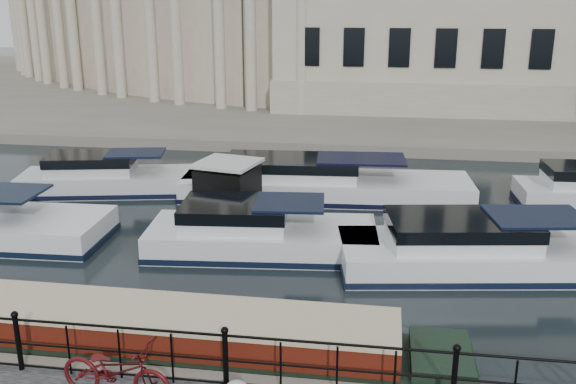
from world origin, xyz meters
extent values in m
plane|color=black|center=(0.00, 0.00, 0.00)|extent=(160.00, 160.00, 0.00)
cube|color=#6B665B|center=(0.00, 39.00, 0.28)|extent=(120.00, 42.00, 0.55)
cylinder|color=black|center=(-4.00, -2.25, 1.10)|extent=(0.10, 0.10, 1.10)
sphere|color=black|center=(-4.00, -2.25, 1.70)|extent=(0.14, 0.14, 0.14)
cylinder|color=black|center=(0.00, -2.25, 1.10)|extent=(0.10, 0.10, 1.10)
sphere|color=black|center=(0.00, -2.25, 1.70)|extent=(0.14, 0.14, 0.14)
cylinder|color=black|center=(4.00, -2.25, 1.10)|extent=(0.10, 0.10, 1.10)
sphere|color=black|center=(4.00, -2.25, 1.70)|extent=(0.14, 0.14, 0.14)
cylinder|color=black|center=(0.00, -2.25, 1.60)|extent=(24.00, 0.05, 0.05)
cylinder|color=black|center=(0.00, -2.25, 1.10)|extent=(24.00, 0.04, 0.04)
cylinder|color=black|center=(0.00, -2.25, 0.63)|extent=(24.00, 0.04, 0.04)
cube|color=#9E937F|center=(6.00, 33.00, 1.55)|extent=(20.30, 14.30, 2.00)
cube|color=#ADA38C|center=(-3.33, 29.02, 6.05)|extent=(5.73, 4.06, 11.00)
cylinder|color=#ADA38C|center=(-2.28, 26.16, 5.45)|extent=(0.70, 0.70, 9.80)
cylinder|color=#ADA38C|center=(-5.49, 26.87, 5.45)|extent=(0.70, 0.70, 9.80)
cube|color=#ADA38C|center=(-8.29, 30.44, 6.05)|extent=(5.90, 4.56, 11.00)
cylinder|color=#ADA38C|center=(-7.59, 27.47, 5.45)|extent=(0.70, 0.70, 9.80)
cylinder|color=#ADA38C|center=(-10.69, 28.56, 5.45)|extent=(0.70, 0.70, 9.80)
cube|color=#ADA38C|center=(-13.04, 32.44, 6.05)|extent=(5.99, 4.99, 11.00)
cylinder|color=#ADA38C|center=(-12.70, 29.41, 5.45)|extent=(0.70, 0.70, 9.80)
cylinder|color=#ADA38C|center=(-15.65, 30.87, 5.45)|extent=(0.70, 0.70, 9.80)
cube|color=#ADA38C|center=(-17.52, 35.00, 6.05)|extent=(5.99, 5.36, 11.00)
cylinder|color=#ADA38C|center=(-17.55, 31.95, 5.45)|extent=(0.70, 0.70, 9.80)
cylinder|color=#ADA38C|center=(-20.30, 33.75, 5.45)|extent=(0.70, 0.70, 9.80)
cube|color=#ADA38C|center=(-21.66, 38.07, 6.05)|extent=(5.91, 5.64, 11.00)
cylinder|color=#ADA38C|center=(-22.05, 35.05, 5.45)|extent=(0.70, 0.70, 9.80)
cylinder|color=#ADA38C|center=(-24.57, 37.16, 5.45)|extent=(0.70, 0.70, 9.80)
cube|color=#ADA38C|center=(-25.40, 41.62, 6.05)|extent=(5.74, 5.85, 11.00)
cylinder|color=#ADA38C|center=(-26.15, 38.67, 5.45)|extent=(0.70, 0.70, 9.80)
cylinder|color=#ADA38C|center=(-28.40, 41.06, 5.45)|extent=(0.70, 0.70, 9.80)
cube|color=#ADA38C|center=(-28.69, 45.59, 6.05)|extent=(5.49, 5.97, 11.00)
cylinder|color=#ADA38C|center=(-29.79, 42.75, 5.45)|extent=(0.70, 0.70, 9.80)
cylinder|color=#ADA38C|center=(-31.73, 45.40, 5.45)|extent=(0.70, 0.70, 9.80)
cube|color=#ADA38C|center=(-31.48, 49.93, 6.05)|extent=(5.16, 6.00, 11.00)
cylinder|color=#ADA38C|center=(-32.92, 47.24, 5.45)|extent=(0.70, 0.70, 9.80)
cylinder|color=#ADA38C|center=(-34.53, 50.10, 5.45)|extent=(0.70, 0.70, 9.80)
cube|color=#ADA38C|center=(-33.74, 54.56, 6.05)|extent=(4.76, 5.95, 11.00)
cylinder|color=#ADA38C|center=(-35.48, 52.07, 5.45)|extent=(0.70, 0.70, 9.80)
cylinder|color=#ADA38C|center=(-36.74, 55.10, 5.45)|extent=(0.70, 0.70, 9.80)
imported|color=#490D0F|center=(-1.81, -2.86, 1.10)|extent=(2.17, 1.00, 1.10)
cube|color=black|center=(-2.72, -0.72, 0.10)|extent=(14.67, 2.08, 0.88)
cube|color=#53160B|center=(-2.72, -0.72, 0.75)|extent=(11.74, 1.76, 0.68)
cube|color=#C4B98E|center=(-2.72, -0.72, 1.15)|extent=(11.74, 1.82, 0.10)
cube|color=#6B665B|center=(-2.44, 8.05, 0.05)|extent=(3.03, 2.70, 0.22)
cube|color=black|center=(-2.44, 8.05, 1.10)|extent=(2.08, 2.08, 1.57)
cube|color=silver|center=(-2.44, 8.05, 2.05)|extent=(2.29, 2.29, 0.10)
cube|color=black|center=(-8.99, 5.30, 1.55)|extent=(2.56, 2.10, 0.08)
cube|color=white|center=(-0.81, 5.58, 0.20)|extent=(6.97, 3.27, 1.20)
cube|color=black|center=(-0.81, 5.58, 0.12)|extent=(7.04, 3.30, 0.18)
cube|color=white|center=(-1.61, 5.50, 1.05)|extent=(3.22, 2.46, 0.90)
cube|color=black|center=(0.00, 5.65, 1.55)|extent=(2.19, 2.05, 0.08)
cube|color=white|center=(5.90, 5.24, 0.20)|extent=(8.97, 4.07, 1.20)
cube|color=black|center=(5.90, 5.24, 0.12)|extent=(9.06, 4.11, 0.18)
cube|color=white|center=(4.88, 5.08, 1.05)|extent=(4.19, 2.85, 0.90)
cube|color=black|center=(6.93, 5.40, 1.55)|extent=(2.86, 2.32, 0.08)
cube|color=silver|center=(-7.64, 10.76, 0.20)|extent=(7.48, 3.67, 1.20)
cube|color=black|center=(-7.64, 10.76, 0.12)|extent=(7.55, 3.71, 0.18)
cube|color=silver|center=(-8.48, 10.59, 1.05)|extent=(3.53, 2.48, 0.90)
cube|color=black|center=(-6.80, 10.93, 1.55)|extent=(2.43, 2.00, 0.08)
cube|color=silver|center=(0.58, 11.25, 0.20)|extent=(11.01, 3.50, 1.20)
cube|color=black|center=(0.58, 11.25, 0.12)|extent=(11.12, 3.53, 0.18)
cube|color=silver|center=(-0.72, 11.16, 1.05)|extent=(5.02, 2.62, 0.90)
cube|color=black|center=(1.88, 11.33, 1.55)|extent=(3.37, 2.18, 0.08)
camera|label=1|loc=(2.59, -12.08, 7.34)|focal=40.00mm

